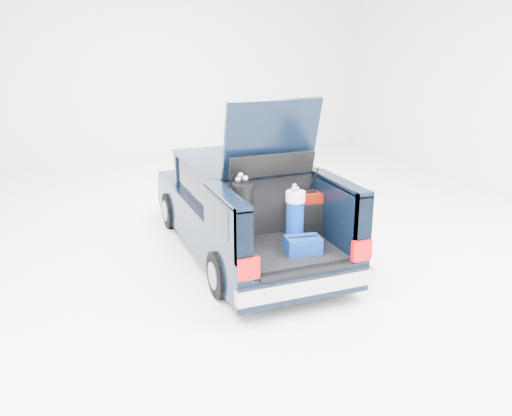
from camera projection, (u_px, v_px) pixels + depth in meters
name	position (u px, v px, depth m)	size (l,w,h in m)	color
ground	(244.00, 250.00, 8.49)	(14.00, 14.00, 0.00)	white
car	(242.00, 207.00, 8.38)	(1.87, 4.65, 2.47)	black
red_suitcase	(307.00, 214.00, 7.39)	(0.40, 0.29, 0.63)	#670D03
black_golf_bag	(242.00, 216.00, 6.84)	(0.30, 0.36, 0.99)	black
blue_golf_bag	(295.00, 218.00, 6.97)	(0.27, 0.27, 0.84)	black
blue_duffel	(303.00, 245.00, 6.82)	(0.48, 0.35, 0.23)	navy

